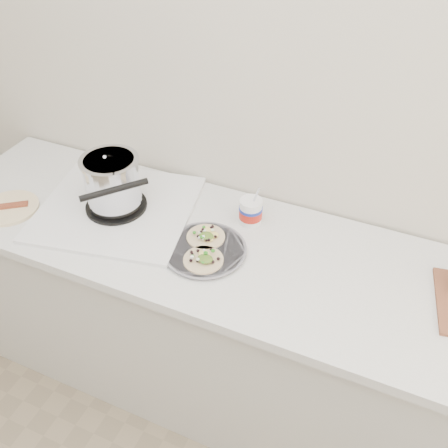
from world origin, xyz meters
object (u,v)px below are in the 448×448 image
at_px(tub, 251,209).
at_px(bacon_plate, 10,208).
at_px(taco_plate, 205,248).
at_px(stove, 114,191).

xyz_separation_m(tub, bacon_plate, (-0.89, -0.30, -0.06)).
bearing_deg(taco_plate, stove, 169.40).
relative_size(stove, bacon_plate, 3.03).
xyz_separation_m(stove, tub, (0.50, 0.14, -0.03)).
bearing_deg(bacon_plate, stove, 23.30).
bearing_deg(stove, tub, 4.12).
relative_size(tub, bacon_plate, 0.90).
bearing_deg(taco_plate, bacon_plate, -173.71).
xyz_separation_m(taco_plate, bacon_plate, (-0.80, -0.09, -0.01)).
relative_size(stove, tub, 3.38).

